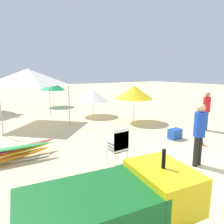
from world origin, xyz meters
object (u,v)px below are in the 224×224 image
utility_cart (115,207)px  stacked_plastic_chairs (119,144)px  lifeguard_near_center (206,108)px  traffic_cone_near (200,139)px  popup_canopy (28,77)px  lifeguard_near_right (199,130)px  surfboard_pile (15,153)px  beach_umbrella_left (53,86)px  beach_umbrella_far (134,92)px  beach_umbrella_mid (93,96)px  cooler_box (175,134)px

utility_cart → stacked_plastic_chairs: (1.79, 2.36, -0.13)m
lifeguard_near_center → traffic_cone_near: lifeguard_near_center is taller
popup_canopy → traffic_cone_near: bearing=-57.6°
lifeguard_near_center → lifeguard_near_right: size_ratio=0.99×
surfboard_pile → beach_umbrella_left: beach_umbrella_left is taller
utility_cart → beach_umbrella_far: (5.58, 6.18, 0.80)m
lifeguard_near_right → beach_umbrella_far: bearing=69.0°
popup_canopy → traffic_cone_near: (4.33, -6.82, -2.15)m
beach_umbrella_left → traffic_cone_near: 11.67m
stacked_plastic_chairs → traffic_cone_near: stacked_plastic_chairs is taller
stacked_plastic_chairs → lifeguard_near_right: (1.83, -1.27, 0.39)m
beach_umbrella_mid → cooler_box: (0.56, -5.70, -1.05)m
utility_cart → stacked_plastic_chairs: utility_cart is taller
surfboard_pile → lifeguard_near_center: size_ratio=1.41×
cooler_box → beach_umbrella_far: bearing=80.5°
beach_umbrella_mid → popup_canopy: bearing=177.8°
surfboard_pile → popup_canopy: size_ratio=0.82×
surfboard_pile → lifeguard_near_right: size_ratio=1.40×
lifeguard_near_center → beach_umbrella_far: bearing=117.1°
traffic_cone_near → beach_umbrella_left: bearing=97.8°
utility_cart → surfboard_pile: utility_cart is taller
utility_cart → beach_umbrella_left: bearing=74.8°
lifeguard_near_center → beach_umbrella_left: 11.07m
utility_cart → lifeguard_near_center: 7.81m
lifeguard_near_right → beach_umbrella_left: bearing=89.8°
lifeguard_near_right → popup_canopy: (-2.71, 7.76, 1.35)m
beach_umbrella_mid → cooler_box: bearing=-84.4°
stacked_plastic_chairs → popup_canopy: 6.77m
utility_cart → cooler_box: utility_cart is taller
stacked_plastic_chairs → cooler_box: stacked_plastic_chairs is taller
utility_cart → surfboard_pile: size_ratio=1.08×
stacked_plastic_chairs → beach_umbrella_left: size_ratio=0.57×
beach_umbrella_mid → cooler_box: size_ratio=3.89×
traffic_cone_near → cooler_box: size_ratio=0.89×
surfboard_pile → stacked_plastic_chairs: bearing=-39.1°
beach_umbrella_left → beach_umbrella_far: bearing=-75.4°
surfboard_pile → lifeguard_near_center: bearing=-9.3°
cooler_box → stacked_plastic_chairs: bearing=-168.7°
beach_umbrella_mid → traffic_cone_near: beach_umbrella_mid is taller
stacked_plastic_chairs → beach_umbrella_mid: beach_umbrella_mid is taller
lifeguard_near_center → cooler_box: size_ratio=3.41×
beach_umbrella_left → beach_umbrella_far: beach_umbrella_left is taller
beach_umbrella_mid → surfboard_pile: bearing=-139.3°
lifeguard_near_center → traffic_cone_near: size_ratio=3.83×
beach_umbrella_far → beach_umbrella_mid: bearing=113.3°
utility_cart → beach_umbrella_far: size_ratio=1.37×
stacked_plastic_chairs → surfboard_pile: 3.13m
traffic_cone_near → beach_umbrella_far: bearing=85.4°
stacked_plastic_chairs → beach_umbrella_far: size_ratio=0.56×
stacked_plastic_chairs → popup_canopy: (-0.88, 6.49, 1.73)m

